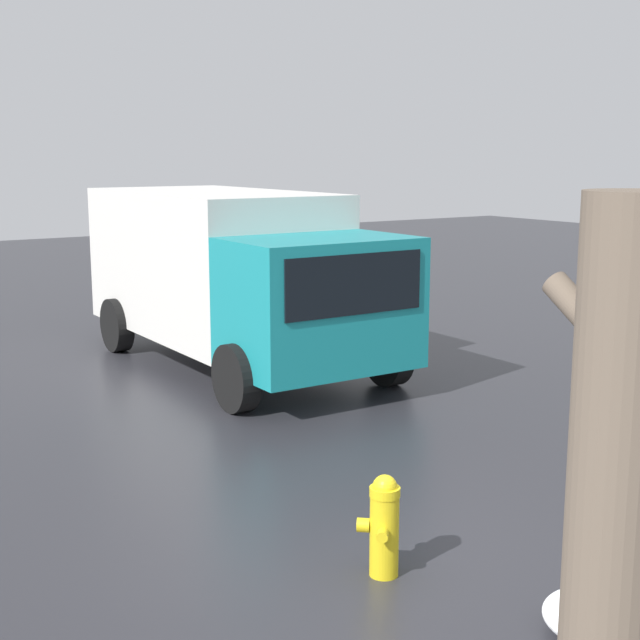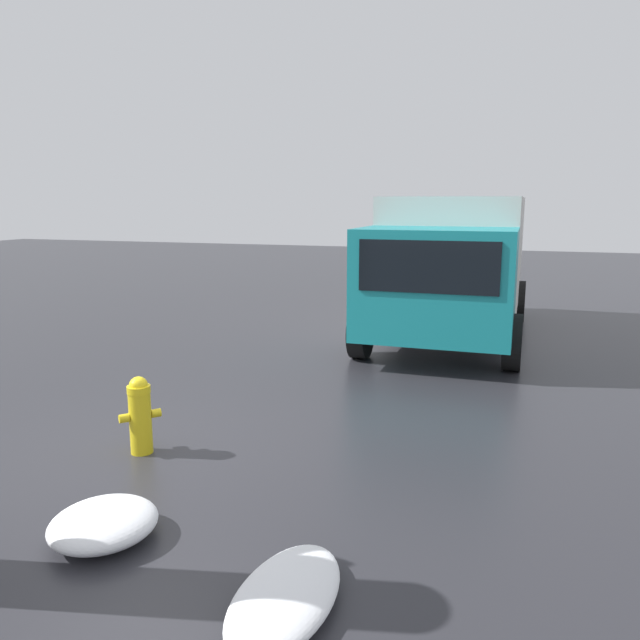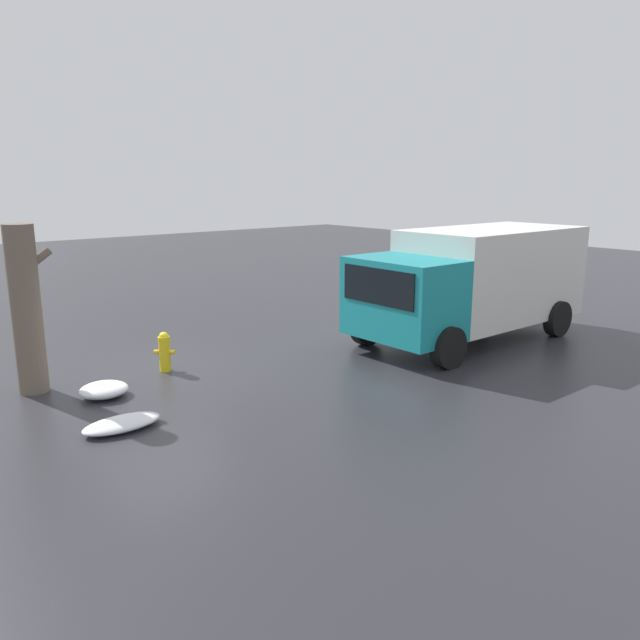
# 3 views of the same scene
# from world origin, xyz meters

# --- Properties ---
(ground_plane) EXTENTS (60.00, 60.00, 0.00)m
(ground_plane) POSITION_xyz_m (0.00, 0.00, 0.00)
(ground_plane) COLOR #28282D
(fire_hydrant) EXTENTS (0.38, 0.38, 0.83)m
(fire_hydrant) POSITION_xyz_m (0.00, 0.00, 0.43)
(fire_hydrant) COLOR yellow
(fire_hydrant) RESTS_ON ground_plane
(tree_trunk) EXTENTS (0.81, 0.53, 3.12)m
(tree_trunk) POSITION_xyz_m (-2.46, 0.40, 1.58)
(tree_trunk) COLOR #6B5B4C
(tree_trunk) RESTS_ON ground_plane
(delivery_truck) EXTENTS (6.42, 2.75, 2.70)m
(delivery_truck) POSITION_xyz_m (7.10, -2.40, 1.50)
(delivery_truck) COLOR teal
(delivery_truck) RESTS_ON ground_plane
(snow_pile_by_hydrant) EXTENTS (0.87, 0.83, 0.26)m
(snow_pile_by_hydrant) POSITION_xyz_m (-1.57, -0.72, 0.13)
(snow_pile_by_hydrant) COLOR white
(snow_pile_by_hydrant) RESTS_ON ground_plane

